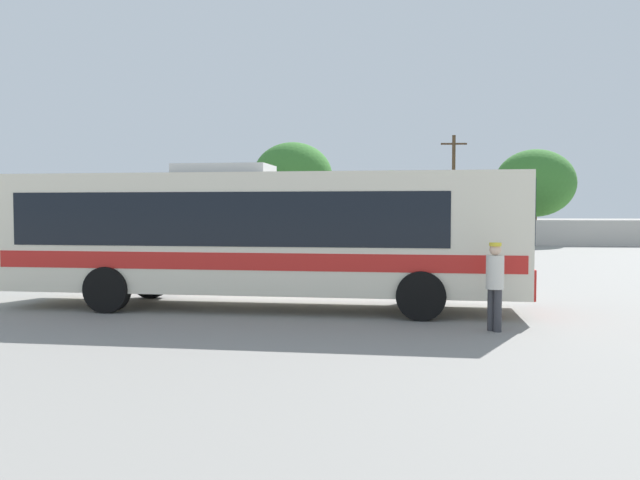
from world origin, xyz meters
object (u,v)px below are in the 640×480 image
Objects in this scene: roadside_tree_midleft at (293,176)px; roadside_tree_midright at (391,190)px; attendant_by_bus_door at (495,281)px; utility_pole_near at (453,187)px; coach_bus_cream_red at (256,231)px; roadside_tree_right at (535,183)px; roadside_tree_left at (141,194)px; parked_car_second_white at (297,235)px; parked_car_leftmost_red at (209,234)px.

roadside_tree_midright is at bearing 18.29° from roadside_tree_midleft.
attendant_by_bus_door is 0.23× the size of utility_pole_near.
attendant_by_bus_door is at bearing -26.19° from coach_bus_cream_red.
utility_pole_near is at bearing -1.16° from roadside_tree_midleft.
roadside_tree_midright is (3.67, 33.53, 1.99)m from coach_bus_cream_red.
roadside_tree_right is (13.38, 30.39, 2.32)m from coach_bus_cream_red.
roadside_tree_left reaches higher than attendant_by_bus_door.
coach_bus_cream_red is 24.65m from parked_car_second_white.
parked_car_second_white is 11.21m from roadside_tree_midright.
parked_car_leftmost_red is 9.01m from roadside_tree_midleft.
roadside_tree_midright is at bearing 148.97° from utility_pole_near.
attendant_by_bus_door is at bearing -74.78° from parked_car_second_white.
utility_pole_near reaches higher than roadside_tree_left.
roadside_tree_midleft is 1.11× the size of roadside_tree_right.
roadside_tree_midleft is at bearing 57.79° from parked_car_leftmost_red.
utility_pole_near is 11.40m from roadside_tree_midleft.
roadside_tree_right is at bearing -6.03° from utility_pole_near.
utility_pole_near is 23.19m from roadside_tree_left.
utility_pole_near reaches higher than roadside_tree_midleft.
parked_car_second_white is 0.89× the size of roadside_tree_midright.
roadside_tree_right is (9.70, -3.15, 0.33)m from roadside_tree_midright.
parked_car_second_white is 0.63× the size of utility_pole_near.
parked_car_leftmost_red is at bearing -122.21° from roadside_tree_midleft.
parked_car_second_white is at bearing -80.20° from roadside_tree_midleft.
roadside_tree_left is at bearing -176.56° from roadside_tree_midright.
roadside_tree_midleft is at bearing 177.26° from roadside_tree_right.
utility_pole_near is at bearing -3.56° from roadside_tree_left.
roadside_tree_midright is at bearing 162.03° from roadside_tree_right.
coach_bus_cream_red is 2.38× the size of roadside_tree_left.
roadside_tree_left is 0.71× the size of roadside_tree_midleft.
parked_car_leftmost_red is 5.48m from parked_car_second_white.
utility_pole_near is at bearing 85.10° from attendant_by_bus_door.
roadside_tree_midright is (5.94, 9.01, 3.03)m from parked_car_second_white.
attendant_by_bus_door is 28.00m from parked_car_second_white.
utility_pole_near reaches higher than roadside_tree_right.
parked_car_second_white is 7.85m from roadside_tree_midleft.
roadside_tree_midleft is 7.53m from roadside_tree_midright.
coach_bus_cream_red reaches higher than attendant_by_bus_door.
coach_bus_cream_red is 33.79m from roadside_tree_midright.
parked_car_second_white is at bearing -147.78° from utility_pole_near.
coach_bus_cream_red is 2.30× the size of roadside_tree_midright.
parked_car_second_white is at bearing 105.22° from attendant_by_bus_door.
attendant_by_bus_door reaches higher than parked_car_second_white.
parked_car_second_white is (-2.27, 24.52, -1.05)m from coach_bus_cream_red.
parked_car_second_white is 0.73× the size of roadside_tree_right.
roadside_tree_midright is (-1.41, 36.03, 2.83)m from attendant_by_bus_door.
coach_bus_cream_red is at bearing -96.25° from roadside_tree_midright.
roadside_tree_midright is at bearing 56.62° from parked_car_second_white.
utility_pole_near is 1.48× the size of roadside_tree_left.
parked_car_second_white is at bearing 95.28° from coach_bus_cream_red.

